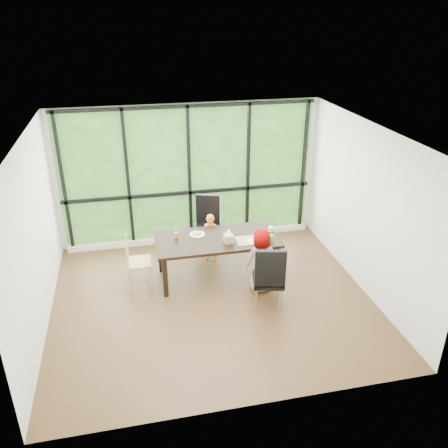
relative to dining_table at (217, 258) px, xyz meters
The scene contains 23 objects.
ground 0.79m from the dining_table, 108.13° to the right, with size 5.00×5.00×0.00m, color black.
back_wall 1.88m from the dining_table, 97.67° to the left, with size 5.00×5.00×0.00m, color silver.
foliage_backdrop 1.86m from the dining_table, 97.77° to the left, with size 4.80×0.02×2.65m, color #214B1A.
window_mullions 1.83m from the dining_table, 97.97° to the left, with size 4.80×0.06×2.65m, color black, non-canonical shape.
window_sill 1.54m from the dining_table, 98.18° to the left, with size 4.80×0.12×0.10m, color silver.
dining_table is the anchor object (origin of this frame).
chair_window_leather 0.98m from the dining_table, 89.77° to the left, with size 0.46×0.46×1.08m, color black.
chair_interior_leather 1.18m from the dining_table, 59.09° to the right, with size 0.46×0.46×1.08m, color black.
chair_end_beech 1.32m from the dining_table, behind, with size 0.42×0.40×0.90m, color tan.
child_toddler 0.60m from the dining_table, 90.00° to the left, with size 0.33×0.22×0.91m, color orange.
child_older 0.84m from the dining_table, 42.47° to the right, with size 0.54×0.35×1.09m, color gray.
placemat 0.67m from the dining_table, 19.76° to the right, with size 0.46×0.34×0.01m, color tan.
plate_far 0.52m from the dining_table, 146.90° to the left, with size 0.26×0.26×0.02m, color white.
plate_near 0.72m from the dining_table, 22.75° to the right, with size 0.22×0.22×0.01m, color white.
orange_cup 0.80m from the dining_table, 166.64° to the left, with size 0.06×0.06×0.10m, color orange.
green_cup 1.00m from the dining_table, 19.89° to the right, with size 0.07×0.07×0.12m, color green.
white_mug 1.05m from the dining_table, ahead, with size 0.08×0.08×0.08m, color white.
tissue_box 0.50m from the dining_table, 47.82° to the right, with size 0.15×0.15×0.13m, color tan.
crepe_rolls_far 0.54m from the dining_table, 146.90° to the left, with size 0.15×0.12×0.04m, color tan, non-canonical shape.
crepe_rolls_near 0.74m from the dining_table, 22.75° to the right, with size 0.05×0.12×0.04m, color tan, non-canonical shape.
straw_white 0.86m from the dining_table, 166.64° to the left, with size 0.01×0.01×0.20m, color white.
straw_pink 1.04m from the dining_table, 19.89° to the right, with size 0.01×0.01×0.20m, color pink.
tissue 0.61m from the dining_table, 47.82° to the right, with size 0.12×0.12×0.11m, color white.
Camera 1 is at (-1.15, -6.14, 4.29)m, focal length 37.32 mm.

